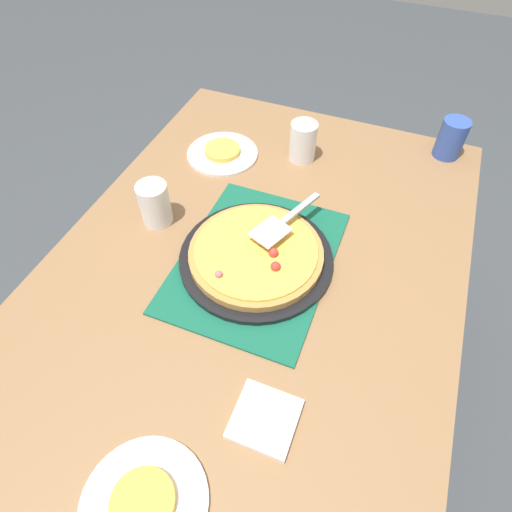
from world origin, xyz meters
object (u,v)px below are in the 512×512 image
at_px(pizza_pan, 256,258).
at_px(cup_near, 303,142).
at_px(cup_far, 155,204).
at_px(cup_corner, 451,138).
at_px(pizza_server, 283,222).
at_px(served_slice_left, 222,150).
at_px(plate_near_left, 222,154).
at_px(napkin_stack, 265,419).
at_px(served_slice_right, 143,502).
at_px(plate_far_right, 144,504).
at_px(pizza, 256,253).

bearing_deg(pizza_pan, cup_near, -177.18).
xyz_separation_m(pizza_pan, cup_near, (-0.44, -0.02, 0.05)).
bearing_deg(cup_near, cup_far, -34.55).
height_order(cup_corner, pizza_server, cup_corner).
bearing_deg(cup_corner, served_slice_left, -68.24).
distance_m(plate_near_left, napkin_stack, 0.83).
xyz_separation_m(cup_corner, napkin_stack, (0.98, -0.23, -0.05)).
bearing_deg(cup_far, cup_corner, 130.17).
bearing_deg(cup_corner, served_slice_right, -17.37).
height_order(plate_far_right, cup_corner, cup_corner).
bearing_deg(plate_near_left, cup_far, -7.53).
bearing_deg(pizza_pan, plate_far_right, 2.09).
xyz_separation_m(cup_near, pizza_server, (0.35, 0.06, 0.01)).
distance_m(plate_near_left, pizza_server, 0.40).
xyz_separation_m(pizza_pan, pizza_server, (-0.09, 0.04, 0.06)).
height_order(cup_corner, napkin_stack, cup_corner).
relative_size(pizza, served_slice_left, 3.00).
xyz_separation_m(served_slice_left, cup_corner, (-0.26, 0.65, 0.04)).
height_order(plate_far_right, napkin_stack, napkin_stack).
bearing_deg(cup_far, pizza, 83.07).
bearing_deg(cup_far, pizza_pan, 83.04).
distance_m(pizza_pan, served_slice_left, 0.44).
xyz_separation_m(served_slice_left, pizza_server, (0.27, 0.29, 0.05)).
distance_m(served_slice_left, cup_far, 0.33).
height_order(cup_near, napkin_stack, cup_near).
distance_m(pizza_pan, plate_far_right, 0.57).
bearing_deg(served_slice_right, cup_corner, 162.63).
bearing_deg(cup_near, cup_corner, 113.60).
distance_m(pizza_pan, napkin_stack, 0.39).
xyz_separation_m(pizza, plate_near_left, (-0.36, -0.26, -0.03)).
relative_size(served_slice_right, cup_far, 0.92).
bearing_deg(cup_far, plate_far_right, 27.85).
bearing_deg(pizza, pizza_server, 158.32).
bearing_deg(pizza_pan, plate_near_left, -144.68).
bearing_deg(napkin_stack, served_slice_left, -150.00).
height_order(served_slice_right, pizza_server, pizza_server).
distance_m(served_slice_right, napkin_stack, 0.25).
distance_m(served_slice_left, cup_near, 0.25).
bearing_deg(pizza_pan, pizza, 95.34).
bearing_deg(napkin_stack, cup_near, -167.16).
relative_size(pizza, cup_far, 2.75).
height_order(cup_near, cup_corner, same).
relative_size(plate_far_right, cup_corner, 1.83).
relative_size(pizza_pan, cup_near, 3.17).
height_order(pizza, plate_far_right, pizza).
height_order(plate_far_right, cup_near, cup_near).
relative_size(plate_near_left, cup_far, 1.83).
bearing_deg(plate_near_left, pizza_server, 47.25).
xyz_separation_m(pizza_pan, napkin_stack, (0.36, 0.16, -0.01)).
distance_m(plate_near_left, served_slice_left, 0.01).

